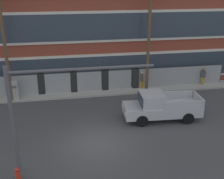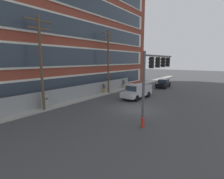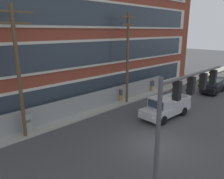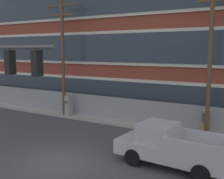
% 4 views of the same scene
% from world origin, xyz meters
% --- Properties ---
extents(ground_plane, '(160.00, 160.00, 0.00)m').
position_xyz_m(ground_plane, '(0.00, 0.00, 0.00)').
color(ground_plane, '#424244').
extents(sidewalk_building_side, '(80.00, 1.73, 0.16)m').
position_xyz_m(sidewalk_building_side, '(0.00, 7.90, 0.08)').
color(sidewalk_building_side, '#9E9B93').
rests_on(sidewalk_building_side, ground).
extents(brick_mill_building, '(44.79, 9.56, 18.17)m').
position_xyz_m(brick_mill_building, '(-1.59, 13.24, 9.10)').
color(brick_mill_building, brown).
rests_on(brick_mill_building, ground).
extents(chain_link_fence, '(28.49, 0.06, 1.88)m').
position_xyz_m(chain_link_fence, '(-1.60, 8.18, 0.96)').
color(chain_link_fence, gray).
rests_on(chain_link_fence, ground).
extents(pickup_truck_silver, '(5.40, 2.24, 1.97)m').
position_xyz_m(pickup_truck_silver, '(4.74, 2.32, 0.94)').
color(pickup_truck_silver, '#B2B5BA').
rests_on(pickup_truck_silver, ground).
extents(utility_pole_near_corner, '(2.79, 0.26, 9.24)m').
position_xyz_m(utility_pole_near_corner, '(-5.87, 7.31, 5.15)').
color(utility_pole_near_corner, brown).
rests_on(utility_pole_near_corner, ground).
extents(utility_pole_midblock, '(2.22, 0.26, 9.35)m').
position_xyz_m(utility_pole_midblock, '(5.27, 7.35, 5.11)').
color(utility_pole_midblock, brown).
rests_on(utility_pole_midblock, ground).
extents(electrical_cabinet, '(0.57, 0.53, 1.77)m').
position_xyz_m(electrical_cabinet, '(-5.61, 7.49, 0.88)').
color(electrical_cabinet, '#939993').
rests_on(electrical_cabinet, ground).
extents(pedestrian_near_cabinet, '(0.32, 0.44, 1.69)m').
position_xyz_m(pedestrian_near_cabinet, '(5.02, 8.00, 0.97)').
color(pedestrian_near_cabinet, '#B7932D').
rests_on(pedestrian_near_cabinet, ground).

